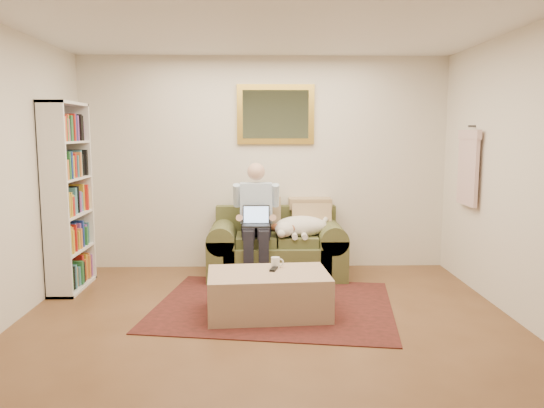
{
  "coord_description": "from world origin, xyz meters",
  "views": [
    {
      "loc": [
        -0.06,
        -4.05,
        1.69
      ],
      "look_at": [
        0.07,
        1.37,
        0.95
      ],
      "focal_mm": 35.0,
      "sensor_mm": 36.0,
      "label": 1
    }
  ],
  "objects_px": {
    "sleeping_dog": "(301,226)",
    "ottoman": "(268,294)",
    "sofa": "(277,253)",
    "bookshelf": "(68,197)",
    "seated_man": "(256,222)",
    "laptop": "(256,220)",
    "coffee_mug": "(275,262)"
  },
  "relations": [
    {
      "from": "laptop",
      "to": "coffee_mug",
      "type": "bearing_deg",
      "value": -78.99
    },
    {
      "from": "sofa",
      "to": "sleeping_dog",
      "type": "distance_m",
      "value": 0.45
    },
    {
      "from": "coffee_mug",
      "to": "ottoman",
      "type": "bearing_deg",
      "value": -111.3
    },
    {
      "from": "laptop",
      "to": "seated_man",
      "type": "bearing_deg",
      "value": 90.0
    },
    {
      "from": "sofa",
      "to": "bookshelf",
      "type": "distance_m",
      "value": 2.4
    },
    {
      "from": "laptop",
      "to": "coffee_mug",
      "type": "height_order",
      "value": "laptop"
    },
    {
      "from": "bookshelf",
      "to": "laptop",
      "type": "bearing_deg",
      "value": 7.31
    },
    {
      "from": "sleeping_dog",
      "to": "coffee_mug",
      "type": "relative_size",
      "value": 6.53
    },
    {
      "from": "ottoman",
      "to": "coffee_mug",
      "type": "xyz_separation_m",
      "value": [
        0.07,
        0.18,
        0.25
      ]
    },
    {
      "from": "sofa",
      "to": "bookshelf",
      "type": "xyz_separation_m",
      "value": [
        -2.24,
        -0.46,
        0.73
      ]
    },
    {
      "from": "sleeping_dog",
      "to": "bookshelf",
      "type": "height_order",
      "value": "bookshelf"
    },
    {
      "from": "sleeping_dog",
      "to": "coffee_mug",
      "type": "height_order",
      "value": "sleeping_dog"
    },
    {
      "from": "laptop",
      "to": "bookshelf",
      "type": "bearing_deg",
      "value": -172.69
    },
    {
      "from": "ottoman",
      "to": "coffee_mug",
      "type": "height_order",
      "value": "coffee_mug"
    },
    {
      "from": "ottoman",
      "to": "sleeping_dog",
      "type": "bearing_deg",
      "value": 72.37
    },
    {
      "from": "seated_man",
      "to": "sleeping_dog",
      "type": "distance_m",
      "value": 0.53
    },
    {
      "from": "seated_man",
      "to": "ottoman",
      "type": "distance_m",
      "value": 1.3
    },
    {
      "from": "sofa",
      "to": "coffee_mug",
      "type": "xyz_separation_m",
      "value": [
        -0.05,
        -1.17,
        0.18
      ]
    },
    {
      "from": "laptop",
      "to": "bookshelf",
      "type": "height_order",
      "value": "bookshelf"
    },
    {
      "from": "seated_man",
      "to": "coffee_mug",
      "type": "bearing_deg",
      "value": -79.64
    },
    {
      "from": "seated_man",
      "to": "sofa",
      "type": "bearing_deg",
      "value": 31.45
    },
    {
      "from": "sofa",
      "to": "seated_man",
      "type": "distance_m",
      "value": 0.48
    },
    {
      "from": "laptop",
      "to": "sleeping_dog",
      "type": "bearing_deg",
      "value": 13.64
    },
    {
      "from": "sleeping_dog",
      "to": "bookshelf",
      "type": "xyz_separation_m",
      "value": [
        -2.53,
        -0.38,
        0.39
      ]
    },
    {
      "from": "seated_man",
      "to": "laptop",
      "type": "bearing_deg",
      "value": -90.0
    },
    {
      "from": "sofa",
      "to": "ottoman",
      "type": "bearing_deg",
      "value": -95.11
    },
    {
      "from": "sleeping_dog",
      "to": "laptop",
      "type": "bearing_deg",
      "value": -166.36
    },
    {
      "from": "sofa",
      "to": "seated_man",
      "type": "bearing_deg",
      "value": -148.55
    },
    {
      "from": "laptop",
      "to": "sleeping_dog",
      "type": "relative_size",
      "value": 0.47
    },
    {
      "from": "laptop",
      "to": "coffee_mug",
      "type": "xyz_separation_m",
      "value": [
        0.19,
        -0.97,
        -0.25
      ]
    },
    {
      "from": "ottoman",
      "to": "bookshelf",
      "type": "xyz_separation_m",
      "value": [
        -2.12,
        0.89,
        0.8
      ]
    },
    {
      "from": "sleeping_dog",
      "to": "ottoman",
      "type": "height_order",
      "value": "sleeping_dog"
    }
  ]
}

